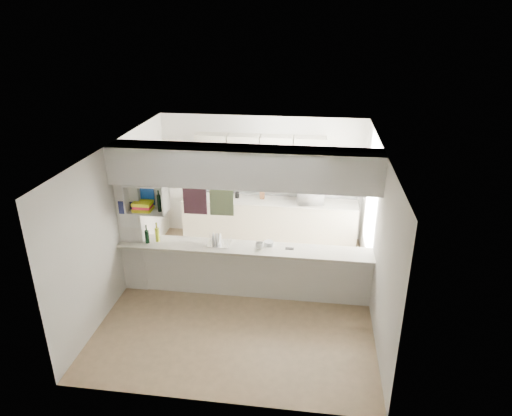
% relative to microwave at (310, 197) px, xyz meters
% --- Properties ---
extents(floor, '(4.80, 4.80, 0.00)m').
position_rel_microwave_xyz_m(floor, '(-1.03, -2.05, -1.06)').
color(floor, '#8F7453').
rests_on(floor, ground).
extents(ceiling, '(4.80, 4.80, 0.00)m').
position_rel_microwave_xyz_m(ceiling, '(-1.03, -2.05, 1.54)').
color(ceiling, white).
rests_on(ceiling, wall_back).
extents(wall_back, '(4.20, 0.00, 4.20)m').
position_rel_microwave_xyz_m(wall_back, '(-1.03, 0.35, 0.24)').
color(wall_back, silver).
rests_on(wall_back, floor).
extents(wall_left, '(0.00, 4.80, 4.80)m').
position_rel_microwave_xyz_m(wall_left, '(-3.13, -2.05, 0.24)').
color(wall_left, silver).
rests_on(wall_left, floor).
extents(wall_right, '(0.00, 4.80, 4.80)m').
position_rel_microwave_xyz_m(wall_right, '(1.07, -2.05, 0.24)').
color(wall_right, silver).
rests_on(wall_right, floor).
extents(servery_partition, '(4.20, 0.50, 2.60)m').
position_rel_microwave_xyz_m(servery_partition, '(-1.20, -2.05, 0.60)').
color(servery_partition, silver).
rests_on(servery_partition, floor).
extents(cubby_shelf, '(0.65, 0.35, 0.50)m').
position_rel_microwave_xyz_m(cubby_shelf, '(-2.60, -2.11, 0.65)').
color(cubby_shelf, white).
rests_on(cubby_shelf, bulkhead).
extents(kitchen_run, '(3.60, 0.63, 2.24)m').
position_rel_microwave_xyz_m(kitchen_run, '(-0.87, 0.09, -0.24)').
color(kitchen_run, beige).
rests_on(kitchen_run, floor).
extents(microwave, '(0.56, 0.42, 0.29)m').
position_rel_microwave_xyz_m(microwave, '(0.00, 0.00, 0.00)').
color(microwave, white).
rests_on(microwave, bench_top).
extents(bowl, '(0.24, 0.24, 0.06)m').
position_rel_microwave_xyz_m(bowl, '(-0.02, 0.01, 0.17)').
color(bowl, '#0D3B98').
rests_on(bowl, microwave).
extents(dish_rack, '(0.39, 0.29, 0.21)m').
position_rel_microwave_xyz_m(dish_rack, '(-1.46, -2.02, -0.06)').
color(dish_rack, silver).
rests_on(dish_rack, breakfast_bar).
extents(cup, '(0.16, 0.16, 0.11)m').
position_rel_microwave_xyz_m(cup, '(-0.77, -2.10, -0.07)').
color(cup, white).
rests_on(cup, dish_rack).
extents(wine_bottles, '(0.22, 0.15, 0.34)m').
position_rel_microwave_xyz_m(wine_bottles, '(-2.58, -2.08, -0.02)').
color(wine_bottles, black).
rests_on(wine_bottles, breakfast_bar).
extents(plastic_tubs, '(0.50, 0.18, 0.08)m').
position_rel_microwave_xyz_m(plastic_tubs, '(-0.61, -1.95, -0.11)').
color(plastic_tubs, silver).
rests_on(plastic_tubs, breakfast_bar).
extents(utensil_jar, '(0.09, 0.09, 0.12)m').
position_rel_microwave_xyz_m(utensil_jar, '(-1.52, 0.10, -0.08)').
color(utensil_jar, black).
rests_on(utensil_jar, bench_top).
extents(knife_block, '(0.10, 0.08, 0.19)m').
position_rel_microwave_xyz_m(knife_block, '(-0.99, 0.13, -0.05)').
color(knife_block, brown).
rests_on(knife_block, bench_top).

